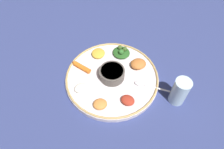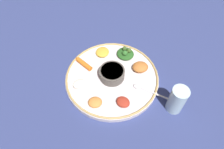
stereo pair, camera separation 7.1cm
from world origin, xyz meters
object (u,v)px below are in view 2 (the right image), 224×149
object	(u,v)px
greens_pile	(126,53)
drinking_glass	(176,101)
carrot_near_spoon	(83,63)
center_bowl	(112,73)
spoon	(146,90)

from	to	relation	value
greens_pile	drinking_glass	bearing A→B (deg)	-86.31
carrot_near_spoon	center_bowl	bearing A→B (deg)	-58.45
drinking_glass	spoon	bearing A→B (deg)	116.05
spoon	carrot_near_spoon	bearing A→B (deg)	121.92
center_bowl	spoon	world-z (taller)	center_bowl
carrot_near_spoon	drinking_glass	distance (m)	0.40
drinking_glass	carrot_near_spoon	bearing A→B (deg)	120.21
greens_pile	drinking_glass	distance (m)	0.30
center_bowl	greens_pile	bearing A→B (deg)	32.06
carrot_near_spoon	greens_pile	bearing A→B (deg)	-14.49
spoon	greens_pile	size ratio (longest dim) A/B	1.58
spoon	carrot_near_spoon	world-z (taller)	carrot_near_spoon
spoon	greens_pile	bearing A→B (deg)	80.58
center_bowl	drinking_glass	xyz separation A→B (m)	(0.13, -0.23, 0.01)
greens_pile	carrot_near_spoon	bearing A→B (deg)	165.51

